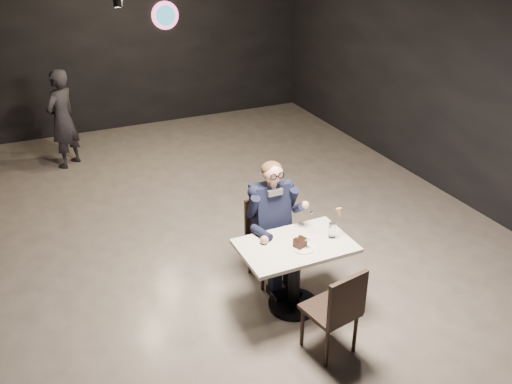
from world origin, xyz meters
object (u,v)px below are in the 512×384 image
chair_far (270,242)px  sundae_glass (332,230)px  passerby (62,119)px  main_table (294,276)px  seated_man (271,221)px  chair_near (330,308)px

chair_far → sundae_glass: bearing=-56.4°
chair_far → passerby: bearing=111.3°
chair_far → sundae_glass: size_ratio=5.79×
sundae_glass → chair_far: bearing=123.6°
main_table → seated_man: seated_man is taller
main_table → sundae_glass: size_ratio=6.92×
sundae_glass → main_table: bearing=175.0°
main_table → chair_far: bearing=90.0°
chair_far → sundae_glass: 0.79m
main_table → passerby: 4.95m
chair_near → seated_man: seated_man is taller
main_table → chair_near: bearing=-90.0°
main_table → chair_near: size_ratio=1.20×
main_table → sundae_glass: 0.60m
seated_man → passerby: bearing=111.3°
main_table → chair_near: 0.68m
passerby → main_table: bearing=65.1°
chair_near → passerby: passerby is taller
main_table → chair_far: 0.56m
chair_far → chair_near: same height
passerby → chair_far: bearing=67.4°
seated_man → chair_near: bearing=-90.0°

